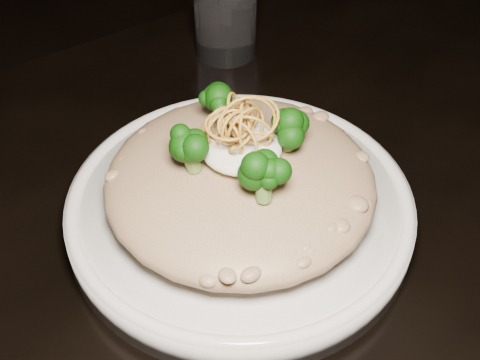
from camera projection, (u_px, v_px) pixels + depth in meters
The scene contains 7 objects.
table at pixel (326, 270), 0.68m from camera, with size 1.10×0.80×0.75m.
plate at pixel (240, 211), 0.60m from camera, with size 0.31×0.31×0.03m, color silver.
risotto at pixel (240, 182), 0.57m from camera, with size 0.23×0.23×0.05m, color brown.
broccoli at pixel (239, 134), 0.53m from camera, with size 0.14×0.14×0.05m, color black, non-canonical shape.
cheese at pixel (241, 148), 0.55m from camera, with size 0.07×0.07×0.02m, color white.
shallots at pixel (239, 121), 0.53m from camera, with size 0.05×0.05×0.03m, color olive, non-canonical shape.
drinking_glass at pixel (225, 4), 0.77m from camera, with size 0.07×0.07×0.13m, color silver.
Camera 1 is at (-0.31, -0.30, 1.20)m, focal length 50.00 mm.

